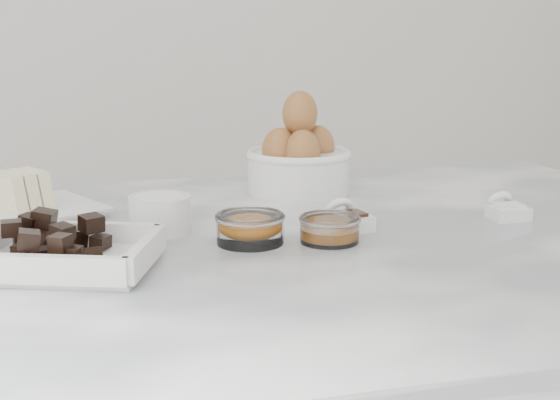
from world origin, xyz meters
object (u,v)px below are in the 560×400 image
at_px(butter_plate, 32,202).
at_px(sugar_ramekin, 160,212).
at_px(zest_bowl, 250,227).
at_px(vanilla_spoon, 346,219).
at_px(salt_spoon, 506,209).
at_px(egg_bowl, 299,160).
at_px(honey_bowl, 330,228).
at_px(chocolate_dish, 65,249).

relative_size(butter_plate, sugar_ramekin, 2.68).
xyz_separation_m(zest_bowl, vanilla_spoon, (0.13, 0.03, -0.01)).
xyz_separation_m(zest_bowl, salt_spoon, (0.35, 0.02, -0.01)).
height_order(egg_bowl, salt_spoon, egg_bowl).
distance_m(honey_bowl, zest_bowl, 0.09).
xyz_separation_m(honey_bowl, vanilla_spoon, (0.04, 0.05, -0.00)).
relative_size(chocolate_dish, butter_plate, 1.08).
bearing_deg(sugar_ramekin, vanilla_spoon, -12.15).
height_order(chocolate_dish, salt_spoon, chocolate_dish).
bearing_deg(butter_plate, salt_spoon, -16.40).
relative_size(sugar_ramekin, honey_bowl, 1.04).
xyz_separation_m(sugar_ramekin, honey_bowl, (0.19, -0.10, -0.01)).
relative_size(egg_bowl, vanilla_spoon, 2.28).
relative_size(chocolate_dish, honey_bowl, 3.03).
bearing_deg(zest_bowl, vanilla_spoon, 12.62).
bearing_deg(butter_plate, zest_bowl, -39.08).
bearing_deg(honey_bowl, butter_plate, 146.85).
bearing_deg(egg_bowl, sugar_ramekin, -142.08).
relative_size(chocolate_dish, salt_spoon, 3.78).
bearing_deg(egg_bowl, honey_bowl, -99.53).
bearing_deg(salt_spoon, butter_plate, 163.60).
bearing_deg(salt_spoon, sugar_ramekin, 173.31).
relative_size(butter_plate, honey_bowl, 2.79).
relative_size(egg_bowl, salt_spoon, 2.73).
height_order(egg_bowl, honey_bowl, egg_bowl).
distance_m(zest_bowl, vanilla_spoon, 0.13).
bearing_deg(chocolate_dish, salt_spoon, 6.99).
bearing_deg(vanilla_spoon, sugar_ramekin, 167.85).
bearing_deg(honey_bowl, sugar_ramekin, 152.36).
relative_size(butter_plate, zest_bowl, 2.47).
distance_m(butter_plate, zest_bowl, 0.32).
relative_size(butter_plate, egg_bowl, 1.28).
bearing_deg(butter_plate, chocolate_dish, -80.90).
relative_size(egg_bowl, zest_bowl, 1.94).
height_order(honey_bowl, zest_bowl, zest_bowl).
relative_size(honey_bowl, salt_spoon, 1.25).
relative_size(butter_plate, salt_spoon, 3.49).
bearing_deg(salt_spoon, egg_bowl, 132.52).
relative_size(sugar_ramekin, zest_bowl, 0.92).
xyz_separation_m(egg_bowl, zest_bowl, (-0.14, -0.26, -0.03)).
xyz_separation_m(butter_plate, sugar_ramekin, (0.15, -0.12, 0.00)).
distance_m(honey_bowl, vanilla_spoon, 0.06).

